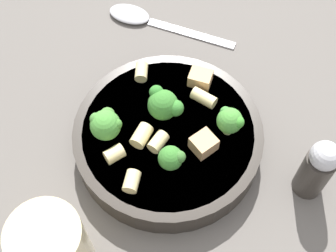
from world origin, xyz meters
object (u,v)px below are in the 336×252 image
object	(u,v)px
rigatoni_0	(134,182)
pepper_shaker	(317,169)
pasta_bowl	(168,137)
chicken_chunk_0	(202,79)
rigatoni_5	(141,72)
drinking_glass	(55,251)
rigatoni_4	(204,98)
rigatoni_1	(142,136)
spoon	(145,19)
rigatoni_3	(161,143)
broccoli_floret_2	(106,124)
broccoli_floret_1	(172,158)
broccoli_floret_0	(163,104)
chicken_chunk_1	(204,143)
rigatoni_2	(114,154)
broccoli_floret_3	(230,121)

from	to	relation	value
rigatoni_0	pepper_shaker	distance (m)	0.20
pasta_bowl	chicken_chunk_0	distance (m)	0.08
rigatoni_5	drinking_glass	xyz separation A→B (m)	(-0.04, 0.23, -0.00)
rigatoni_4	drinking_glass	distance (m)	0.24
rigatoni_1	spoon	distance (m)	0.22
spoon	rigatoni_3	bearing A→B (deg)	126.13
broccoli_floret_2	rigatoni_5	world-z (taller)	broccoli_floret_2
rigatoni_4	spoon	world-z (taller)	rigatoni_4
broccoli_floret_1	rigatoni_5	xyz separation A→B (m)	(0.10, -0.09, -0.02)
chicken_chunk_0	pasta_bowl	bearing A→B (deg)	88.64
drinking_glass	pepper_shaker	distance (m)	0.29
broccoli_floret_2	rigatoni_5	bearing A→B (deg)	-83.57
broccoli_floret_0	spoon	xyz separation A→B (m)	(0.11, -0.15, -0.06)
broccoli_floret_0	rigatoni_5	world-z (taller)	broccoli_floret_0
drinking_glass	rigatoni_0	bearing A→B (deg)	-106.12
broccoli_floret_0	broccoli_floret_1	bearing A→B (deg)	127.61
broccoli_floret_0	chicken_chunk_1	size ratio (longest dim) A/B	1.66
drinking_glass	chicken_chunk_0	bearing A→B (deg)	-96.37
rigatoni_2	rigatoni_3	size ratio (longest dim) A/B	0.91
broccoli_floret_1	rigatoni_3	world-z (taller)	broccoli_floret_1
chicken_chunk_0	chicken_chunk_1	size ratio (longest dim) A/B	1.05
rigatoni_0	rigatoni_2	bearing A→B (deg)	-26.76
rigatoni_1	rigatoni_2	distance (m)	0.04
rigatoni_4	chicken_chunk_1	distance (m)	0.06
chicken_chunk_1	spoon	size ratio (longest dim) A/B	0.13
rigatoni_4	rigatoni_5	size ratio (longest dim) A/B	1.29
broccoli_floret_0	chicken_chunk_0	xyz separation A→B (m)	(-0.02, -0.06, -0.02)
rigatoni_3	chicken_chunk_0	world-z (taller)	chicken_chunk_0
drinking_glass	spoon	xyz separation A→B (m)	(0.10, -0.34, -0.04)
pasta_bowl	rigatoni_3	size ratio (longest dim) A/B	9.53
broccoli_floret_0	chicken_chunk_0	bearing A→B (deg)	-104.91
broccoli_floret_0	pepper_shaker	bearing A→B (deg)	-174.22
pasta_bowl	broccoli_floret_3	size ratio (longest dim) A/B	5.83
broccoli_floret_2	rigatoni_2	size ratio (longest dim) A/B	1.91
rigatoni_1	rigatoni_4	xyz separation A→B (m)	(-0.04, -0.08, -0.00)
broccoli_floret_1	chicken_chunk_1	xyz separation A→B (m)	(-0.02, -0.04, -0.01)
rigatoni_0	spoon	xyz separation A→B (m)	(0.13, -0.24, -0.04)
rigatoni_2	spoon	size ratio (longest dim) A/B	0.11
pepper_shaker	chicken_chunk_0	bearing A→B (deg)	-15.33
broccoli_floret_2	pepper_shaker	xyz separation A→B (m)	(-0.22, -0.07, -0.01)
rigatoni_4	spoon	size ratio (longest dim) A/B	0.16
broccoli_floret_0	drinking_glass	world-z (taller)	drinking_glass
spoon	drinking_glass	bearing A→B (deg)	106.88
rigatoni_3	chicken_chunk_0	distance (m)	0.10
drinking_glass	spoon	size ratio (longest dim) A/B	0.52
rigatoni_1	rigatoni_2	world-z (taller)	rigatoni_1
rigatoni_2	chicken_chunk_1	world-z (taller)	chicken_chunk_1
broccoli_floret_2	broccoli_floret_3	bearing A→B (deg)	-148.34
spoon	chicken_chunk_0	bearing A→B (deg)	148.19
pasta_bowl	pepper_shaker	distance (m)	0.17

